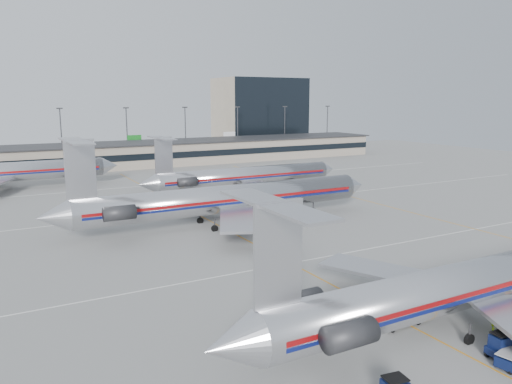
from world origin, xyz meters
TOP-DOWN VIEW (x-y plane):
  - ground at (0.00, 0.00)m, footprint 260.00×260.00m
  - apron_markings at (0.00, 10.00)m, footprint 160.00×0.15m
  - terminal at (0.00, 97.97)m, footprint 162.00×17.00m
  - light_mast_row at (0.00, 112.00)m, footprint 163.60×0.40m
  - distant_building at (62.00, 128.00)m, footprint 30.00×20.00m
  - jet_foreground at (3.49, -9.23)m, footprint 45.04×26.52m
  - jet_second_row at (0.38, 28.73)m, footprint 49.48×29.14m
  - jet_third_row at (14.27, 49.08)m, footprint 41.29×25.40m
  - tug_center at (1.79, -13.93)m, footprint 2.38×1.30m
  - cart_outer at (1.11, -15.07)m, footprint 2.12×1.64m
  - belt_loader at (-0.59, -6.96)m, footprint 4.43×1.49m
  - ramp_worker_near at (5.16, -10.90)m, footprint 0.83×0.78m

SIDE VIEW (x-z plane):
  - ground at x=0.00m, z-range 0.00..0.00m
  - apron_markings at x=0.00m, z-range 0.00..0.02m
  - cart_outer at x=1.11m, z-range 0.03..1.12m
  - belt_loader at x=-0.59m, z-range -0.54..1.79m
  - tug_center at x=1.79m, z-range -0.08..1.79m
  - ramp_worker_near at x=5.16m, z-range 0.00..1.90m
  - terminal at x=0.00m, z-range 0.03..6.28m
  - jet_third_row at x=14.27m, z-range -2.37..8.92m
  - jet_foreground at x=3.49m, z-range -2.47..9.32m
  - jet_second_row at x=0.38m, z-range -2.72..10.23m
  - light_mast_row at x=0.00m, z-range 0.94..16.22m
  - distant_building at x=62.00m, z-range 0.00..25.00m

